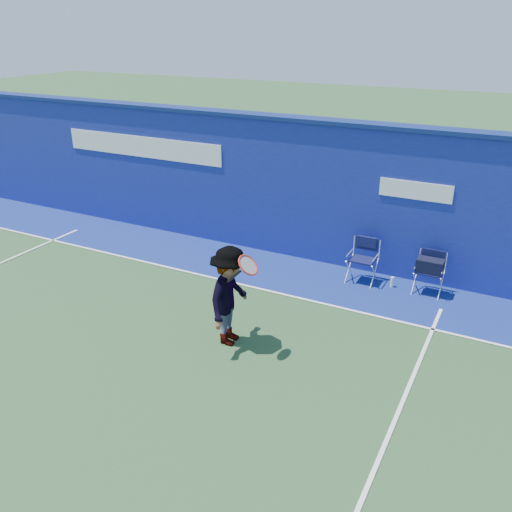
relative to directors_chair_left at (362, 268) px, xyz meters
The scene contains 8 objects.
ground 5.31m from the directors_chair_left, 122.16° to the right, with size 80.00×80.00×0.00m, color #2A4C28.
stadium_wall 3.17m from the directors_chair_left, 165.86° to the left, with size 24.00×0.50×3.08m.
out_of_bounds_strip 2.86m from the directors_chair_left, behind, with size 24.00×1.80×0.01m, color navy.
court_lines 4.81m from the directors_chair_left, 125.97° to the right, with size 24.00×12.00×0.01m.
directors_chair_left is the anchor object (origin of this frame).
directors_chair_right 1.31m from the directors_chair_left, ahead, with size 0.50×0.45×0.84m.
water_bottle 0.65m from the directors_chair_left, ahead, with size 0.07×0.07×0.22m, color white.
tennis_player 3.48m from the directors_chair_left, 111.23° to the right, with size 0.91×1.15×1.69m.
Camera 1 is at (5.49, -5.37, 4.91)m, focal length 38.00 mm.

